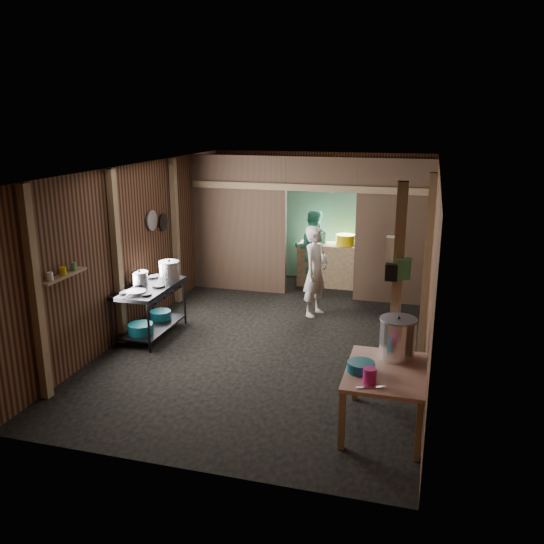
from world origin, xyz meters
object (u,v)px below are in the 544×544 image
(stove_pot_large, at_px, (169,271))
(yellow_tub, at_px, (345,240))
(gas_range, at_px, (151,311))
(cook, at_px, (316,271))
(prep_table, at_px, (384,399))
(stock_pot, at_px, (397,339))
(pink_bucket, at_px, (370,376))

(stove_pot_large, xyz_separation_m, yellow_tub, (2.32, 3.02, 0.01))
(gas_range, distance_m, cook, 2.80)
(stove_pot_large, height_order, yellow_tub, stove_pot_large)
(prep_table, xyz_separation_m, stove_pot_large, (-3.54, 2.13, 0.60))
(gas_range, xyz_separation_m, stock_pot, (3.79, -1.39, 0.51))
(prep_table, bearing_deg, pink_bucket, -110.90)
(stove_pot_large, height_order, stock_pot, stock_pot)
(prep_table, distance_m, pink_bucket, 0.58)
(stock_pot, relative_size, cook, 0.31)
(prep_table, relative_size, yellow_tub, 3.14)
(gas_range, xyz_separation_m, cook, (2.26, 1.61, 0.37))
(prep_table, bearing_deg, stock_pot, 77.12)
(cook, bearing_deg, pink_bucket, -142.30)
(prep_table, height_order, cook, cook)
(gas_range, bearing_deg, pink_bucket, -30.68)
(gas_range, distance_m, stove_pot_large, 0.68)
(stove_pot_large, distance_m, yellow_tub, 3.81)
(pink_bucket, bearing_deg, stove_pot_large, 143.78)
(pink_bucket, xyz_separation_m, cook, (-1.31, 3.73, 0.00))
(gas_range, height_order, pink_bucket, pink_bucket)
(prep_table, relative_size, stove_pot_large, 3.53)
(pink_bucket, xyz_separation_m, yellow_tub, (-1.08, 5.51, 0.18))
(prep_table, distance_m, yellow_tub, 5.33)
(stove_pot_large, distance_m, cook, 2.44)
(prep_table, bearing_deg, cook, 113.25)
(cook, bearing_deg, stock_pot, -134.62)
(gas_range, bearing_deg, yellow_tub, 53.71)
(pink_bucket, relative_size, yellow_tub, 0.45)
(stock_pot, bearing_deg, gas_range, 159.88)
(stove_pot_large, xyz_separation_m, stock_pot, (3.62, -1.76, -0.04))
(gas_range, xyz_separation_m, prep_table, (3.71, -1.75, -0.06))
(yellow_tub, bearing_deg, stock_pot, -74.80)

